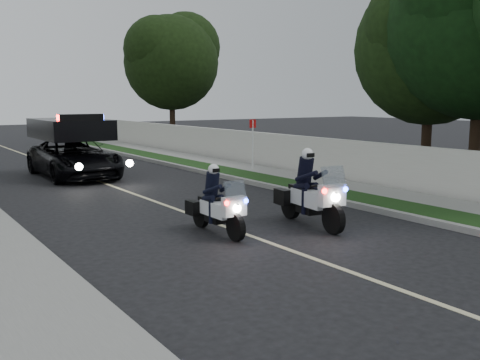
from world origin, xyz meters
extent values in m
plane|color=black|center=(0.00, 0.00, 0.00)|extent=(120.00, 120.00, 0.00)
cube|color=gray|center=(4.10, 10.00, 0.07)|extent=(0.20, 60.00, 0.15)
cube|color=#193814|center=(4.80, 10.00, 0.08)|extent=(1.20, 60.00, 0.16)
cube|color=gray|center=(6.10, 10.00, 0.08)|extent=(1.40, 60.00, 0.16)
cube|color=beige|center=(7.10, 10.00, 0.75)|extent=(0.22, 60.00, 1.50)
cube|color=#BFB78C|center=(0.00, 10.00, 0.00)|extent=(0.12, 50.00, 0.01)
imported|color=black|center=(-0.38, 14.78, 0.00)|extent=(2.43, 5.23, 2.54)
camera|label=1|loc=(-6.52, -5.45, 2.91)|focal=40.76mm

